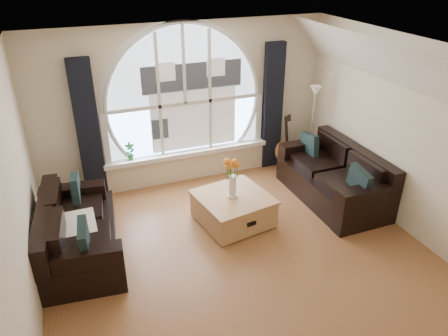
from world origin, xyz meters
TOP-DOWN VIEW (x-y plane):
  - ground at (0.00, 0.00)m, footprint 5.00×5.50m
  - ceiling at (0.00, 0.00)m, footprint 5.00×5.50m
  - wall_back at (0.00, 2.75)m, footprint 5.00×0.01m
  - wall_left at (-2.50, 0.00)m, footprint 0.01×5.50m
  - wall_right at (2.50, 0.00)m, footprint 0.01×5.50m
  - attic_slope at (2.20, 0.00)m, footprint 0.92×5.50m
  - arched_window at (0.00, 2.72)m, footprint 2.60×0.06m
  - window_sill at (0.00, 2.65)m, footprint 2.90×0.22m
  - window_frame at (0.00, 2.69)m, footprint 2.76×0.08m
  - neighbor_house at (0.15, 2.71)m, footprint 1.70×0.02m
  - curtain_left at (-1.60, 2.63)m, footprint 0.35×0.12m
  - curtain_right at (1.60, 2.63)m, footprint 0.35×0.12m
  - sofa_left at (-1.97, 1.12)m, footprint 1.11×1.93m
  - sofa_right at (1.98, 1.14)m, footprint 1.00×1.98m
  - coffee_chest at (0.22, 1.10)m, footprint 1.15×1.15m
  - throw_blanket at (-2.02, 1.06)m, footprint 0.55×0.55m
  - vase_flowers at (0.20, 1.09)m, footprint 0.24×0.24m
  - floor_lamp at (2.17, 2.18)m, footprint 0.24×0.24m
  - guitar at (1.82, 2.50)m, footprint 0.37×0.25m
  - potted_plant at (-0.99, 2.65)m, footprint 0.18×0.14m

SIDE VIEW (x-z plane):
  - ground at x=0.00m, z-range -0.01..0.01m
  - coffee_chest at x=0.22m, z-range 0.00..0.49m
  - sofa_left at x=-1.97m, z-range -0.01..0.81m
  - sofa_right at x=1.98m, z-range -0.04..0.84m
  - throw_blanket at x=-2.02m, z-range 0.45..0.55m
  - window_sill at x=0.00m, z-range 0.47..0.55m
  - guitar at x=1.82m, z-range 0.00..1.06m
  - potted_plant at x=-0.99m, z-range 0.55..0.86m
  - floor_lamp at x=2.17m, z-range 0.00..1.60m
  - vase_flowers at x=0.20m, z-range 0.49..1.19m
  - curtain_left at x=-1.60m, z-range 0.00..2.30m
  - curtain_right at x=1.60m, z-range 0.00..2.30m
  - wall_back at x=0.00m, z-range 0.00..2.70m
  - wall_left at x=-2.50m, z-range 0.00..2.70m
  - wall_right at x=2.50m, z-range 0.00..2.70m
  - neighbor_house at x=0.15m, z-range 0.75..2.25m
  - arched_window at x=0.00m, z-range 0.55..2.70m
  - window_frame at x=0.00m, z-range 0.55..2.70m
  - attic_slope at x=2.20m, z-range 1.99..2.71m
  - ceiling at x=0.00m, z-range 2.70..2.71m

